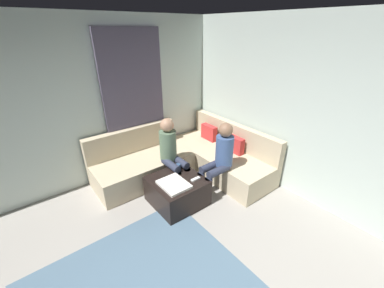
{
  "coord_description": "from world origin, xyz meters",
  "views": [
    {
      "loc": [
        0.99,
        -0.43,
        2.49
      ],
      "look_at": [
        -1.63,
        1.63,
        0.85
      ],
      "focal_mm": 22.29,
      "sensor_mm": 36.0,
      "label": 1
    }
  ],
  "objects": [
    {
      "name": "wall_back",
      "position": [
        0.0,
        2.94,
        1.35
      ],
      "size": [
        6.0,
        0.12,
        2.7
      ],
      "primitive_type": "cube",
      "color": "silver",
      "rests_on": "ground_plane"
    },
    {
      "name": "wall_left",
      "position": [
        -2.94,
        0.0,
        1.35
      ],
      "size": [
        0.12,
        6.0,
        2.7
      ],
      "primitive_type": "cube",
      "color": "silver",
      "rests_on": "ground_plane"
    },
    {
      "name": "curtain_panel",
      "position": [
        -2.84,
        1.3,
        1.25
      ],
      "size": [
        0.06,
        1.1,
        2.5
      ],
      "primitive_type": "cube",
      "color": "#595166",
      "rests_on": "ground_plane"
    },
    {
      "name": "sectional_couch",
      "position": [
        -2.08,
        1.88,
        0.28
      ],
      "size": [
        2.1,
        2.55,
        0.87
      ],
      "color": "#C6B593",
      "rests_on": "ground_plane"
    },
    {
      "name": "ottoman",
      "position": [
        -1.5,
        1.24,
        0.21
      ],
      "size": [
        0.76,
        0.76,
        0.42
      ],
      "primitive_type": "cube",
      "color": "black",
      "rests_on": "ground_plane"
    },
    {
      "name": "folded_blanket",
      "position": [
        -1.4,
        1.12,
        0.44
      ],
      "size": [
        0.44,
        0.36,
        0.04
      ],
      "primitive_type": "cube",
      "color": "white",
      "rests_on": "ottoman"
    },
    {
      "name": "coffee_mug",
      "position": [
        -1.72,
        1.42,
        0.47
      ],
      "size": [
        0.08,
        0.08,
        0.1
      ],
      "primitive_type": "cylinder",
      "color": "#334C72",
      "rests_on": "ottoman"
    },
    {
      "name": "game_remote",
      "position": [
        -1.32,
        1.46,
        0.43
      ],
      "size": [
        0.05,
        0.15,
        0.02
      ],
      "primitive_type": "cube",
      "color": "white",
      "rests_on": "ottoman"
    },
    {
      "name": "person_on_couch_back",
      "position": [
        -1.31,
        1.93,
        0.66
      ],
      "size": [
        0.3,
        0.6,
        1.2
      ],
      "rotation": [
        0.0,
        0.0,
        3.14
      ],
      "color": "#2D3347",
      "rests_on": "ground_plane"
    },
    {
      "name": "person_on_couch_side",
      "position": [
        -1.93,
        1.44,
        0.66
      ],
      "size": [
        0.6,
        0.3,
        1.2
      ],
      "rotation": [
        0.0,
        0.0,
        -1.57
      ],
      "color": "#2D3347",
      "rests_on": "ground_plane"
    }
  ]
}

